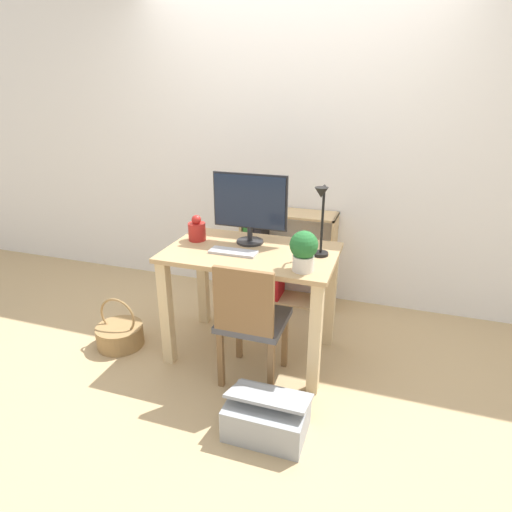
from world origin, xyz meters
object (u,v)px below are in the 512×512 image
(basket, at_px, (120,334))
(storage_box, at_px, (267,416))
(monitor, at_px, (250,204))
(desk_lamp, at_px, (321,215))
(potted_plant, at_px, (304,249))
(chair, at_px, (251,319))
(keyboard, at_px, (233,252))
(bookshelf, at_px, (273,261))
(vase, at_px, (197,230))

(basket, height_order, storage_box, basket)
(monitor, height_order, desk_lamp, monitor)
(potted_plant, height_order, chair, potted_plant)
(desk_lamp, relative_size, chair, 0.55)
(desk_lamp, xyz_separation_m, potted_plant, (-0.05, -0.22, -0.15))
(potted_plant, relative_size, chair, 0.29)
(keyboard, relative_size, chair, 0.37)
(monitor, relative_size, desk_lamp, 1.12)
(bookshelf, height_order, storage_box, bookshelf)
(keyboard, bearing_deg, basket, -170.54)
(chair, xyz_separation_m, storage_box, (0.22, -0.38, -0.35))
(storage_box, bearing_deg, chair, 120.33)
(keyboard, bearing_deg, chair, -49.86)
(monitor, relative_size, bookshelf, 0.64)
(vase, relative_size, desk_lamp, 0.39)
(keyboard, height_order, bookshelf, bookshelf)
(vase, xyz_separation_m, chair, (0.52, -0.39, -0.39))
(keyboard, distance_m, bookshelf, 1.04)
(monitor, xyz_separation_m, basket, (-0.88, -0.36, -0.96))
(potted_plant, bearing_deg, desk_lamp, 76.16)
(basket, bearing_deg, storage_box, -20.52)
(vase, height_order, storage_box, vase)
(chair, distance_m, bookshelf, 1.20)
(potted_plant, bearing_deg, chair, -160.64)
(potted_plant, xyz_separation_m, chair, (-0.29, -0.10, -0.45))
(storage_box, bearing_deg, monitor, 114.58)
(bookshelf, bearing_deg, monitor, -86.62)
(bookshelf, relative_size, storage_box, 1.83)
(storage_box, bearing_deg, keyboard, 124.30)
(potted_plant, height_order, storage_box, potted_plant)
(basket, bearing_deg, desk_lamp, 9.29)
(keyboard, height_order, vase, vase)
(desk_lamp, height_order, basket, desk_lamp)
(keyboard, height_order, chair, chair)
(keyboard, relative_size, vase, 1.71)
(desk_lamp, bearing_deg, vase, 175.35)
(vase, bearing_deg, monitor, 10.26)
(monitor, xyz_separation_m, vase, (-0.36, -0.07, -0.20))
(keyboard, height_order, basket, keyboard)
(bookshelf, relative_size, basket, 2.12)
(desk_lamp, height_order, chair, desk_lamp)
(monitor, bearing_deg, bookshelf, 93.38)
(bookshelf, bearing_deg, keyboard, -89.65)
(chair, bearing_deg, vase, 141.68)
(potted_plant, distance_m, chair, 0.55)
(keyboard, bearing_deg, storage_box, -55.70)
(potted_plant, height_order, bookshelf, potted_plant)
(chair, relative_size, basket, 2.20)
(desk_lamp, xyz_separation_m, storage_box, (-0.12, -0.70, -0.95))
(bookshelf, bearing_deg, basket, -127.76)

